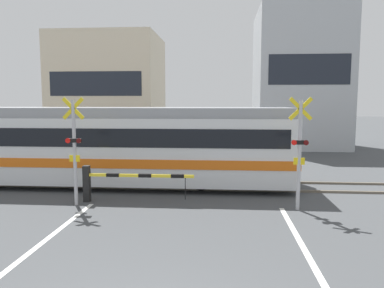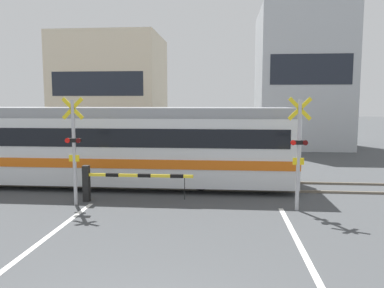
# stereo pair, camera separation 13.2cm
# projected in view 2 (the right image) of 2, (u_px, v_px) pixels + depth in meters

# --- Properties ---
(rail_track_near) EXTENTS (50.00, 0.10, 0.08)m
(rail_track_near) POSITION_uv_depth(u_px,v_px,m) (190.00, 189.00, 13.49)
(rail_track_near) COLOR #6B6051
(rail_track_near) RESTS_ON ground_plane
(rail_track_far) EXTENTS (50.00, 0.10, 0.08)m
(rail_track_far) POSITION_uv_depth(u_px,v_px,m) (194.00, 181.00, 14.91)
(rail_track_far) COLOR #6B6051
(rail_track_far) RESTS_ON ground_plane
(commuter_train) EXTENTS (17.65, 3.05, 2.96)m
(commuter_train) POSITION_uv_depth(u_px,v_px,m) (61.00, 143.00, 14.48)
(commuter_train) COLOR silver
(commuter_train) RESTS_ON ground_plane
(crossing_barrier_near) EXTENTS (3.53, 0.20, 1.16)m
(crossing_barrier_near) POSITION_uv_depth(u_px,v_px,m) (112.00, 180.00, 11.84)
(crossing_barrier_near) COLOR black
(crossing_barrier_near) RESTS_ON ground_plane
(crossing_barrier_far) EXTENTS (3.53, 0.20, 1.16)m
(crossing_barrier_far) POSITION_uv_depth(u_px,v_px,m) (249.00, 157.00, 16.85)
(crossing_barrier_far) COLOR black
(crossing_barrier_far) RESTS_ON ground_plane
(crossing_signal_left) EXTENTS (0.68, 0.15, 3.31)m
(crossing_signal_left) POSITION_uv_depth(u_px,v_px,m) (74.00, 146.00, 11.42)
(crossing_signal_left) COLOR #B2B2B7
(crossing_signal_left) RESTS_ON ground_plane
(crossing_signal_right) EXTENTS (0.68, 0.15, 3.31)m
(crossing_signal_right) POSITION_uv_depth(u_px,v_px,m) (299.00, 148.00, 10.82)
(crossing_signal_right) COLOR #B2B2B7
(crossing_signal_right) RESTS_ON ground_plane
(pedestrian) EXTENTS (0.38, 0.22, 1.60)m
(pedestrian) POSITION_uv_depth(u_px,v_px,m) (192.00, 146.00, 19.11)
(pedestrian) COLOR #23232D
(pedestrian) RESTS_ON ground_plane
(building_left_of_street) EXTENTS (7.31, 6.35, 7.92)m
(building_left_of_street) POSITION_uv_depth(u_px,v_px,m) (112.00, 91.00, 27.66)
(building_left_of_street) COLOR beige
(building_left_of_street) RESTS_ON ground_plane
(building_right_of_street) EXTENTS (5.98, 6.35, 9.43)m
(building_right_of_street) POSITION_uv_depth(u_px,v_px,m) (301.00, 80.00, 26.36)
(building_right_of_street) COLOR #B2B7BC
(building_right_of_street) RESTS_ON ground_plane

